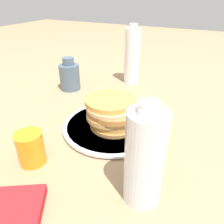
{
  "coord_description": "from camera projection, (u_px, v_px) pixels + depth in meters",
  "views": [
    {
      "loc": [
        -0.49,
        -0.25,
        0.36
      ],
      "look_at": [
        0.0,
        -0.01,
        0.05
      ],
      "focal_mm": 35.0,
      "sensor_mm": 36.0,
      "label": 1
    }
  ],
  "objects": [
    {
      "name": "cream_jug",
      "position": [
        70.0,
        76.0,
        0.88
      ],
      "size": [
        0.08,
        0.08,
        0.13
      ],
      "color": "#4C6075",
      "rests_on": "ground_plane"
    },
    {
      "name": "plate",
      "position": [
        112.0,
        126.0,
        0.65
      ],
      "size": [
        0.29,
        0.29,
        0.01
      ],
      "color": "silver",
      "rests_on": "ground_plane"
    },
    {
      "name": "water_bottle_mid",
      "position": [
        145.0,
        158.0,
        0.39
      ],
      "size": [
        0.07,
        0.07,
        0.21
      ],
      "color": "silver",
      "rests_on": "ground_plane"
    },
    {
      "name": "juice_glass",
      "position": [
        31.0,
        148.0,
        0.51
      ],
      "size": [
        0.06,
        0.06,
        0.08
      ],
      "color": "orange",
      "rests_on": "ground_plane"
    },
    {
      "name": "pancake_stack",
      "position": [
        113.0,
        112.0,
        0.63
      ],
      "size": [
        0.15,
        0.16,
        0.08
      ],
      "color": "#B27E46",
      "rests_on": "plate"
    },
    {
      "name": "napkin",
      "position": [
        6.0,
        218.0,
        0.39
      ],
      "size": [
        0.17,
        0.17,
        0.02
      ],
      "color": "red",
      "rests_on": "ground_plane"
    },
    {
      "name": "water_bottle_near",
      "position": [
        132.0,
        56.0,
        0.92
      ],
      "size": [
        0.07,
        0.07,
        0.25
      ],
      "color": "white",
      "rests_on": "ground_plane"
    },
    {
      "name": "ground_plane",
      "position": [
        109.0,
        127.0,
        0.66
      ],
      "size": [
        4.0,
        4.0,
        0.0
      ],
      "primitive_type": "plane",
      "color": "#9E7F5B"
    }
  ]
}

